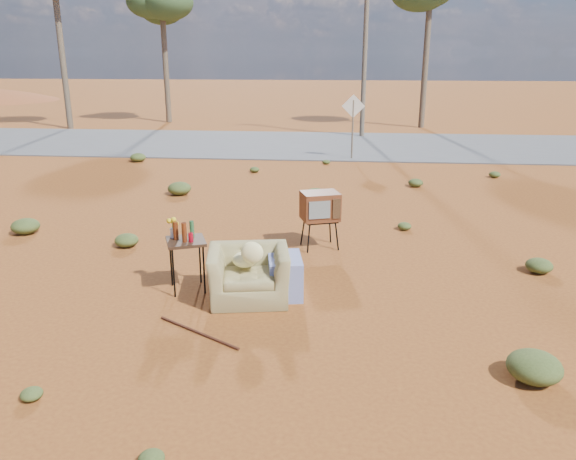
{
  "coord_description": "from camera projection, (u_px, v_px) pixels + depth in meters",
  "views": [
    {
      "loc": [
        1.16,
        -7.31,
        3.52
      ],
      "look_at": [
        0.33,
        1.23,
        0.8
      ],
      "focal_mm": 35.0,
      "sensor_mm": 36.0,
      "label": 1
    }
  ],
  "objects": [
    {
      "name": "armchair",
      "position": [
        256.0,
        268.0,
        8.31
      ],
      "size": [
        1.47,
        1.09,
        1.03
      ],
      "rotation": [
        0.0,
        0.0,
        0.17
      ],
      "color": "olive",
      "rests_on": "ground"
    },
    {
      "name": "ground",
      "position": [
        257.0,
        307.0,
        8.11
      ],
      "size": [
        140.0,
        140.0,
        0.0
      ],
      "primitive_type": "plane",
      "color": "brown",
      "rests_on": "ground"
    },
    {
      "name": "rusty_bar",
      "position": [
        198.0,
        332.0,
        7.35
      ],
      "size": [
        1.23,
        0.79,
        0.04
      ],
      "primitive_type": "cylinder",
      "rotation": [
        0.0,
        1.57,
        -0.56
      ],
      "color": "#4B2114",
      "rests_on": "ground"
    },
    {
      "name": "scrub_patch",
      "position": [
        249.0,
        214.0,
        12.33
      ],
      "size": [
        17.49,
        8.07,
        0.33
      ],
      "color": "#475625",
      "rests_on": "ground"
    },
    {
      "name": "eucalyptus_near_left",
      "position": [
        162.0,
        12.0,
        28.07
      ],
      "size": [
        3.2,
        3.2,
        6.6
      ],
      "color": "brown",
      "rests_on": "ground"
    },
    {
      "name": "side_table",
      "position": [
        183.0,
        238.0,
        8.5
      ],
      "size": [
        0.73,
        0.73,
        1.13
      ],
      "rotation": [
        0.0,
        0.0,
        0.38
      ],
      "color": "#331E12",
      "rests_on": "ground"
    },
    {
      "name": "tv_unit",
      "position": [
        320.0,
        207.0,
        10.37
      ],
      "size": [
        0.8,
        0.71,
        1.07
      ],
      "rotation": [
        0.0,
        0.0,
        0.33
      ],
      "color": "black",
      "rests_on": "ground"
    },
    {
      "name": "road_sign",
      "position": [
        353.0,
        115.0,
        18.9
      ],
      "size": [
        0.78,
        0.06,
        2.19
      ],
      "color": "brown",
      "rests_on": "ground"
    },
    {
      "name": "highway",
      "position": [
        313.0,
        144.0,
        22.33
      ],
      "size": [
        140.0,
        7.0,
        0.04
      ],
      "primitive_type": "cube",
      "color": "#565659",
      "rests_on": "ground"
    },
    {
      "name": "utility_pole_center",
      "position": [
        365.0,
        37.0,
        23.28
      ],
      "size": [
        1.4,
        0.2,
        8.0
      ],
      "color": "brown",
      "rests_on": "ground"
    }
  ]
}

